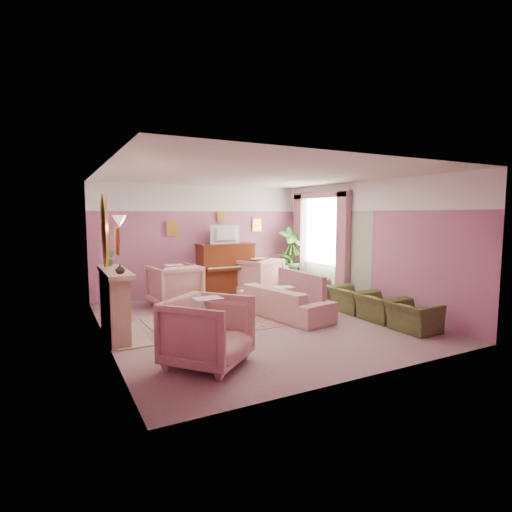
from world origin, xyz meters
name	(u,v)px	position (x,y,z in m)	size (l,w,h in m)	color
floor	(257,321)	(0.00, 0.00, 0.00)	(5.50, 6.00, 0.01)	gray
ceiling	(257,175)	(0.00, 0.00, 2.80)	(5.50, 6.00, 0.01)	beige
wall_back	(203,241)	(0.00, 3.00, 1.40)	(5.50, 0.02, 2.80)	#8A5778
wall_front	(368,269)	(0.00, -3.00, 1.40)	(5.50, 0.02, 2.80)	#8A5778
wall_left	(104,257)	(-2.75, 0.00, 1.40)	(0.02, 6.00, 2.80)	#8A5778
wall_right	(366,245)	(2.75, 0.00, 1.40)	(0.02, 6.00, 2.80)	#8A5778
picture_rail_band	(202,198)	(0.00, 2.99, 2.47)	(5.50, 0.01, 0.65)	white
stripe_panel	(329,254)	(2.73, 1.30, 1.07)	(0.01, 3.00, 2.15)	#AAB699
fireplace_surround	(114,306)	(-2.59, 0.20, 0.55)	(0.30, 1.40, 1.10)	tan
fireplace_inset	(121,314)	(-2.49, 0.20, 0.40)	(0.18, 0.72, 0.68)	black
fire_ember	(124,324)	(-2.45, 0.20, 0.22)	(0.06, 0.54, 0.10)	#FF4F00
mantel_shelf	(115,272)	(-2.56, 0.20, 1.12)	(0.40, 1.55, 0.07)	tan
hearth	(128,335)	(-2.39, 0.20, 0.01)	(0.55, 1.50, 0.02)	tan
mirror_frame	(104,231)	(-2.70, 0.20, 1.80)	(0.04, 0.72, 1.20)	gold
mirror_glass	(106,231)	(-2.67, 0.20, 1.80)	(0.01, 0.60, 1.06)	silver
sconce_shade	(119,221)	(-2.62, -0.85, 1.98)	(0.20, 0.20, 0.16)	#F3A99C
piano	(226,270)	(0.50, 2.68, 0.65)	(1.40, 0.60, 1.30)	#52200E
piano_keyshelf	(231,269)	(0.50, 2.33, 0.72)	(1.30, 0.12, 0.06)	#52200E
piano_keys	(231,267)	(0.50, 2.33, 0.76)	(1.20, 0.08, 0.02)	white
piano_top	(225,244)	(0.50, 2.68, 1.31)	(1.45, 0.65, 0.04)	#52200E
television	(226,233)	(0.50, 2.63, 1.60)	(0.80, 0.12, 0.48)	black
print_back_left	(172,229)	(-0.80, 2.96, 1.72)	(0.30, 0.03, 0.38)	gold
print_back_right	(257,225)	(1.55, 2.96, 1.78)	(0.26, 0.03, 0.34)	gold
print_back_mid	(221,217)	(0.50, 2.96, 2.00)	(0.22, 0.03, 0.26)	gold
print_left_wall	(117,241)	(-2.71, -1.20, 1.72)	(0.03, 0.28, 0.36)	gold
window_blind	(322,229)	(2.70, 1.55, 1.70)	(0.03, 1.40, 1.80)	beige
curtain_left	(343,247)	(2.62, 0.63, 1.30)	(0.16, 0.34, 2.60)	#9E606F
curtain_right	(299,242)	(2.62, 2.47, 1.30)	(0.16, 0.34, 2.60)	#9E606F
pelmet	(320,195)	(2.62, 1.55, 2.56)	(0.16, 2.20, 0.16)	#9E606F
mantel_plant	(110,258)	(-2.55, 0.75, 1.29)	(0.16, 0.16, 0.28)	#397A2A
mantel_vase	(120,269)	(-2.55, -0.30, 1.23)	(0.16, 0.16, 0.16)	white
area_rug	(217,322)	(-0.70, 0.32, 0.01)	(2.50, 1.80, 0.01)	#9E6E66
coffee_table	(213,312)	(-0.80, 0.24, 0.23)	(1.00, 0.50, 0.45)	#391A12
table_paper	(216,300)	(-0.75, 0.24, 0.46)	(0.35, 0.28, 0.01)	silver
sofa	(284,296)	(0.66, 0.06, 0.43)	(0.71, 2.13, 0.86)	#CB948E
sofa_throw	(301,286)	(1.06, 0.06, 0.60)	(0.11, 1.61, 0.59)	#9E606F
floral_armchair_left	(175,283)	(-1.04, 2.02, 0.53)	(1.01, 1.01, 1.05)	#CB948E
floral_armchair_right	(257,274)	(1.24, 2.34, 0.53)	(1.01, 1.01, 1.05)	#CB948E
floral_armchair_front	(208,328)	(-1.63, -1.69, 0.53)	(1.01, 1.01, 1.05)	#CB948E
olive_chair_a	(414,312)	(2.16, -1.87, 0.35)	(0.56, 0.80, 0.69)	#474E27
olive_chair_b	(380,303)	(2.16, -1.05, 0.35)	(0.56, 0.80, 0.69)	#474E27
olive_chair_c	(351,296)	(2.16, -0.23, 0.35)	(0.56, 0.80, 0.69)	#474E27
olive_chair_d	(328,289)	(2.16, 0.59, 0.35)	(0.56, 0.80, 0.69)	#474E27
side_table	(285,277)	(2.27, 2.63, 0.35)	(0.52, 0.52, 0.70)	silver
side_plant_big	(285,258)	(2.27, 2.63, 0.87)	(0.30, 0.30, 0.34)	#397A2A
side_plant_small	(291,259)	(2.39, 2.53, 0.84)	(0.16, 0.16, 0.28)	#397A2A
palm_pot	(291,284)	(2.37, 2.47, 0.17)	(0.34, 0.34, 0.34)	#9D523C
palm_plant	(291,251)	(2.37, 2.47, 1.06)	(0.76, 0.76, 1.44)	#397A2A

